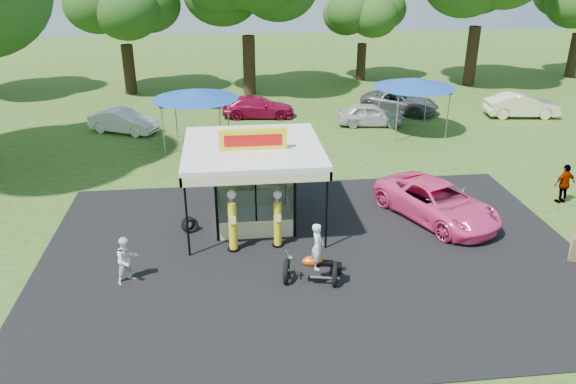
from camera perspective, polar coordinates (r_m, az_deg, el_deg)
The scene contains 20 objects.
ground at distance 19.34m, azimuth 3.47°, elevation -9.40°, with size 120.00×120.00×0.00m, color #2C4D18.
asphalt_apron at distance 21.01m, azimuth 2.55°, elevation -6.40°, with size 20.00×14.00×0.04m, color black.
gas_station_kiosk at distance 22.71m, azimuth -3.52°, elevation 0.96°, with size 5.40×5.40×4.18m.
gas_pump_left at distance 20.85m, azimuth -5.65°, elevation -3.09°, with size 0.46×0.46×2.48m.
gas_pump_right at distance 21.08m, azimuth -1.06°, elevation -2.89°, with size 0.43×0.43×2.32m.
motorcycle at distance 18.97m, azimuth 2.76°, elevation -6.87°, with size 2.05×1.27×2.34m.
spare_tires at distance 22.82m, azimuth -9.97°, elevation -3.31°, with size 0.81×0.74×0.66m.
kiosk_car at distance 25.25m, azimuth -3.73°, elevation 0.16°, with size 1.13×2.82×0.96m, color yellow.
pink_sedan at distance 24.15m, azimuth 14.90°, elevation -0.98°, with size 2.62×5.67×1.58m, color #FF458E.
spectator_west at distance 19.81m, azimuth -16.03°, elevation -6.65°, with size 0.82×0.64×1.69m, color white.
spectator_east_b at distance 27.67m, azimuth 26.28°, elevation 0.75°, with size 1.06×0.44×1.82m, color gray.
bg_car_a at distance 36.08m, azimuth -16.35°, elevation 6.92°, with size 1.49×4.28×1.41m, color silver.
bg_car_b at distance 37.96m, azimuth -3.07°, elevation 8.64°, with size 1.96×4.82×1.40m, color maroon.
bg_car_c at distance 36.43m, azimuth 8.34°, elevation 7.80°, with size 1.68×4.18×1.42m, color silver.
bg_car_d at distance 39.84m, azimuth 11.28°, elevation 8.99°, with size 2.41×5.23×1.45m, color #4E4E50.
bg_car_e at distance 41.02m, azimuth 22.64°, elevation 8.13°, with size 1.66×4.76×1.57m, color #F2E8B9.
tent_west at distance 31.95m, azimuth -9.42°, elevation 9.77°, with size 4.78×4.78×3.34m.
tent_east at distance 34.93m, azimuth 12.74°, elevation 10.74°, with size 4.82×4.82×3.37m.
oak_far_b at distance 45.00m, azimuth -16.53°, elevation 17.81°, with size 8.70×8.70×10.38m.
oak_far_d at distance 48.68m, azimuth 7.69°, elevation 17.47°, with size 7.14×7.14×8.50m.
Camera 1 is at (-2.97, -15.93, 10.55)m, focal length 35.00 mm.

